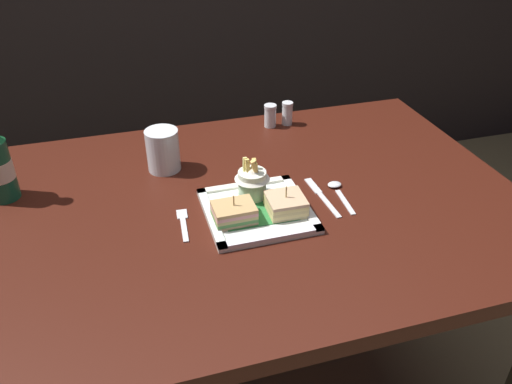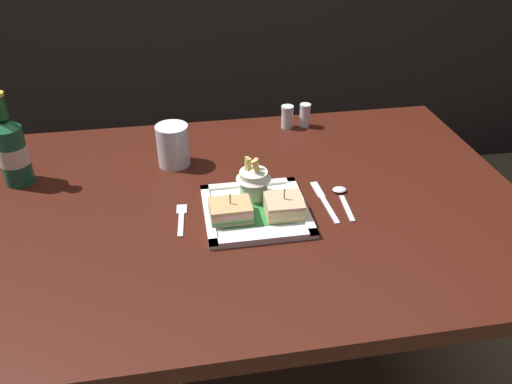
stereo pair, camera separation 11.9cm
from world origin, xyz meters
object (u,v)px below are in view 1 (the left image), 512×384
object	(u,v)px
fork	(183,223)
pepper_shaker	(287,115)
square_plate	(257,211)
fries_cup	(252,178)
dining_table	(255,230)
water_glass	(163,152)
knife	(321,195)
sandwich_half_left	(234,213)
salt_shaker	(270,117)
spoon	(338,190)
sandwich_half_right	(286,204)

from	to	relation	value
fork	pepper_shaker	xyz separation A→B (m)	(0.40, 0.42, 0.03)
square_plate	fries_cup	size ratio (longest dim) A/B	2.25
dining_table	water_glass	bearing A→B (deg)	131.82
square_plate	fork	size ratio (longest dim) A/B	1.92
fries_cup	fork	world-z (taller)	fries_cup
fork	knife	size ratio (longest dim) A/B	0.68
fries_cup	fork	bearing A→B (deg)	-163.72
fries_cup	pepper_shaker	world-z (taller)	fries_cup
dining_table	square_plate	world-z (taller)	square_plate
sandwich_half_left	square_plate	bearing A→B (deg)	21.98
pepper_shaker	square_plate	bearing A→B (deg)	-117.49
sandwich_half_left	water_glass	size ratio (longest dim) A/B	0.84
dining_table	fork	world-z (taller)	fork
fork	knife	xyz separation A→B (m)	(0.34, 0.02, -0.00)
fork	pepper_shaker	size ratio (longest dim) A/B	1.72
salt_shaker	pepper_shaker	world-z (taller)	pepper_shaker
sandwich_half_left	pepper_shaker	size ratio (longest dim) A/B	1.30
dining_table	salt_shaker	xyz separation A→B (m)	(0.16, 0.38, 0.12)
salt_shaker	pepper_shaker	distance (m)	0.05
square_plate	pepper_shaker	xyz separation A→B (m)	(0.23, 0.43, 0.02)
square_plate	water_glass	xyz separation A→B (m)	(-0.18, 0.26, 0.04)
fries_cup	knife	distance (m)	0.18
square_plate	spoon	size ratio (longest dim) A/B	1.72
dining_table	fork	xyz separation A→B (m)	(-0.18, -0.05, 0.09)
fries_cup	spoon	bearing A→B (deg)	-7.40
sandwich_half_left	knife	world-z (taller)	sandwich_half_left
spoon	pepper_shaker	size ratio (longest dim) A/B	1.92
spoon	salt_shaker	distance (m)	0.40
dining_table	knife	size ratio (longest dim) A/B	7.19
knife	pepper_shaker	distance (m)	0.41
fork	sandwich_half_left	bearing A→B (deg)	-17.20
sandwich_half_right	spoon	size ratio (longest dim) A/B	0.63
salt_shaker	dining_table	bearing A→B (deg)	-112.87
salt_shaker	square_plate	bearing A→B (deg)	-111.50
salt_shaker	fork	bearing A→B (deg)	-128.81
fries_cup	water_glass	xyz separation A→B (m)	(-0.18, 0.20, -0.01)
sandwich_half_left	fries_cup	xyz separation A→B (m)	(0.07, 0.08, 0.03)
dining_table	sandwich_half_right	distance (m)	0.15
spoon	salt_shaker	xyz separation A→B (m)	(-0.05, 0.40, 0.03)
fries_cup	knife	bearing A→B (deg)	-11.70
sandwich_half_left	dining_table	bearing A→B (deg)	48.15
square_plate	fries_cup	bearing A→B (deg)	85.65
water_glass	spoon	bearing A→B (deg)	-30.59
knife	pepper_shaker	world-z (taller)	pepper_shaker
sandwich_half_right	pepper_shaker	bearing A→B (deg)	70.21
knife	salt_shaker	distance (m)	0.41
fries_cup	fork	size ratio (longest dim) A/B	0.85
sandwich_half_right	knife	distance (m)	0.12
fries_cup	salt_shaker	world-z (taller)	fries_cup
water_glass	knife	world-z (taller)	water_glass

